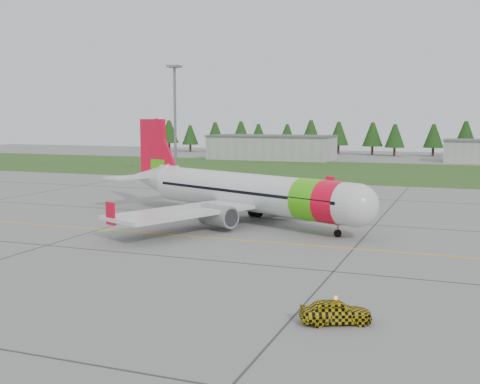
% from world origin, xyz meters
% --- Properties ---
extents(ground, '(320.00, 320.00, 0.00)m').
position_xyz_m(ground, '(0.00, 0.00, 0.00)').
color(ground, gray).
rests_on(ground, ground).
extents(aircraft, '(33.76, 32.04, 10.78)m').
position_xyz_m(aircraft, '(-3.35, 17.55, 3.11)').
color(aircraft, silver).
rests_on(aircraft, ground).
extents(follow_me_car, '(1.84, 1.95, 3.84)m').
position_xyz_m(follow_me_car, '(12.39, -10.70, 1.92)').
color(follow_me_car, yellow).
rests_on(follow_me_car, ground).
extents(service_van, '(1.90, 1.85, 4.35)m').
position_xyz_m(service_van, '(-20.85, 48.55, 2.17)').
color(service_van, silver).
rests_on(service_van, ground).
extents(grass_strip, '(320.00, 50.00, 0.03)m').
position_xyz_m(grass_strip, '(0.00, 82.00, 0.01)').
color(grass_strip, '#30561E').
rests_on(grass_strip, ground).
extents(taxi_guideline, '(120.00, 0.25, 0.02)m').
position_xyz_m(taxi_guideline, '(0.00, 8.00, 0.01)').
color(taxi_guideline, gold).
rests_on(taxi_guideline, ground).
extents(hangar_west, '(32.00, 14.00, 6.00)m').
position_xyz_m(hangar_west, '(-30.00, 110.00, 3.00)').
color(hangar_west, '#A8A8A3').
rests_on(hangar_west, ground).
extents(floodlight_mast, '(0.50, 0.50, 20.00)m').
position_xyz_m(floodlight_mast, '(-32.00, 58.00, 10.00)').
color(floodlight_mast, slate).
rests_on(floodlight_mast, ground).
extents(treeline, '(160.00, 8.00, 10.00)m').
position_xyz_m(treeline, '(0.00, 138.00, 5.00)').
color(treeline, '#1C3F14').
rests_on(treeline, ground).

